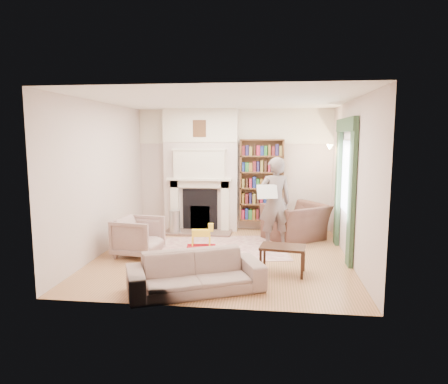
# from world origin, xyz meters

# --- Properties ---
(floor) EXTENTS (4.50, 4.50, 0.00)m
(floor) POSITION_xyz_m (0.00, 0.00, 0.00)
(floor) COLOR olive
(floor) RESTS_ON ground
(ceiling) EXTENTS (4.50, 4.50, 0.00)m
(ceiling) POSITION_xyz_m (0.00, 0.00, 2.80)
(ceiling) COLOR white
(ceiling) RESTS_ON wall_back
(wall_back) EXTENTS (4.50, 0.00, 4.50)m
(wall_back) POSITION_xyz_m (0.00, 2.25, 1.40)
(wall_back) COLOR beige
(wall_back) RESTS_ON floor
(wall_front) EXTENTS (4.50, 0.00, 4.50)m
(wall_front) POSITION_xyz_m (0.00, -2.25, 1.40)
(wall_front) COLOR beige
(wall_front) RESTS_ON floor
(wall_left) EXTENTS (0.00, 4.50, 4.50)m
(wall_left) POSITION_xyz_m (-2.25, 0.00, 1.40)
(wall_left) COLOR beige
(wall_left) RESTS_ON floor
(wall_right) EXTENTS (0.00, 4.50, 4.50)m
(wall_right) POSITION_xyz_m (2.25, 0.00, 1.40)
(wall_right) COLOR beige
(wall_right) RESTS_ON floor
(fireplace) EXTENTS (1.70, 0.58, 2.80)m
(fireplace) POSITION_xyz_m (-0.75, 2.05, 1.39)
(fireplace) COLOR beige
(fireplace) RESTS_ON floor
(bookcase) EXTENTS (1.00, 0.24, 1.85)m
(bookcase) POSITION_xyz_m (0.65, 2.12, 1.18)
(bookcase) COLOR brown
(bookcase) RESTS_ON floor
(window) EXTENTS (0.02, 0.90, 1.30)m
(window) POSITION_xyz_m (2.23, 0.40, 1.45)
(window) COLOR silver
(window) RESTS_ON wall_right
(curtain_left) EXTENTS (0.07, 0.32, 2.40)m
(curtain_left) POSITION_xyz_m (2.20, -0.30, 1.20)
(curtain_left) COLOR #2D462D
(curtain_left) RESTS_ON floor
(curtain_right) EXTENTS (0.07, 0.32, 2.40)m
(curtain_right) POSITION_xyz_m (2.20, 1.10, 1.20)
(curtain_right) COLOR #2D462D
(curtain_right) RESTS_ON floor
(pelmet) EXTENTS (0.09, 1.70, 0.24)m
(pelmet) POSITION_xyz_m (2.19, 0.40, 2.38)
(pelmet) COLOR #2D462D
(pelmet) RESTS_ON wall_right
(wall_sconce) EXTENTS (0.20, 0.24, 0.24)m
(wall_sconce) POSITION_xyz_m (2.03, 1.50, 1.90)
(wall_sconce) COLOR gold
(wall_sconce) RESTS_ON wall_right
(rug) EXTENTS (2.69, 2.26, 0.01)m
(rug) POSITION_xyz_m (-0.06, 0.48, 0.01)
(rug) COLOR beige
(rug) RESTS_ON floor
(armchair_reading) EXTENTS (1.55, 1.52, 0.76)m
(armchair_reading) POSITION_xyz_m (1.40, 1.35, 0.38)
(armchair_reading) COLOR #432824
(armchair_reading) RESTS_ON floor
(armchair_left) EXTENTS (0.88, 0.86, 0.71)m
(armchair_left) POSITION_xyz_m (-1.53, -0.15, 0.35)
(armchair_left) COLOR #B6A796
(armchair_left) RESTS_ON floor
(sofa) EXTENTS (2.02, 1.43, 0.55)m
(sofa) POSITION_xyz_m (-0.16, -1.73, 0.28)
(sofa) COLOR gray
(sofa) RESTS_ON floor
(man_reading) EXTENTS (0.74, 0.59, 1.78)m
(man_reading) POSITION_xyz_m (0.95, 0.75, 0.89)
(man_reading) COLOR #63544F
(man_reading) RESTS_ON floor
(newspaper) EXTENTS (0.41, 0.22, 0.27)m
(newspaper) POSITION_xyz_m (0.80, 0.55, 1.13)
(newspaper) COLOR silver
(newspaper) RESTS_ON man_reading
(coffee_table) EXTENTS (0.76, 0.54, 0.45)m
(coffee_table) POSITION_xyz_m (1.07, -0.83, 0.23)
(coffee_table) COLOR #321D11
(coffee_table) RESTS_ON floor
(paraffin_heater) EXTENTS (0.27, 0.27, 0.55)m
(paraffin_heater) POSITION_xyz_m (-1.26, 1.50, 0.28)
(paraffin_heater) COLOR #AEB1B6
(paraffin_heater) RESTS_ON floor
(rocking_horse) EXTENTS (0.58, 0.29, 0.49)m
(rocking_horse) POSITION_xyz_m (-0.48, 0.47, 0.25)
(rocking_horse) COLOR yellow
(rocking_horse) RESTS_ON rug
(board_game) EXTENTS (0.44, 0.44, 0.03)m
(board_game) POSITION_xyz_m (-0.60, -0.36, 0.03)
(board_game) COLOR #E6C951
(board_game) RESTS_ON rug
(game_box_lid) EXTENTS (0.34, 0.27, 0.05)m
(game_box_lid) POSITION_xyz_m (-0.87, -0.01, 0.04)
(game_box_lid) COLOR #A82113
(game_box_lid) RESTS_ON rug
(comic_annuals) EXTENTS (0.63, 0.33, 0.02)m
(comic_annuals) POSITION_xyz_m (0.32, -0.40, 0.02)
(comic_annuals) COLOR red
(comic_annuals) RESTS_ON rug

